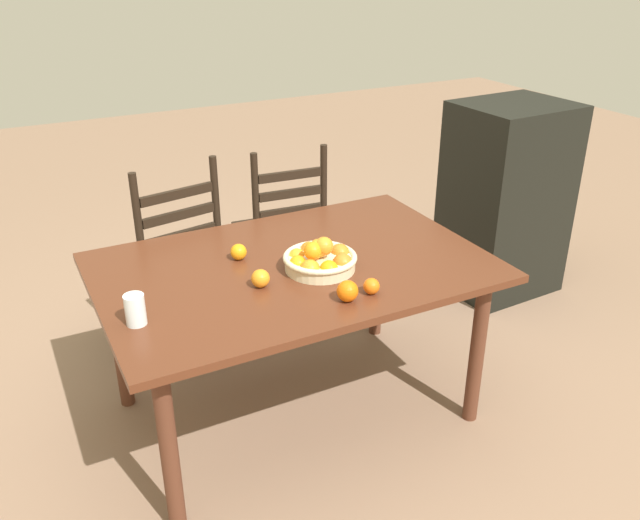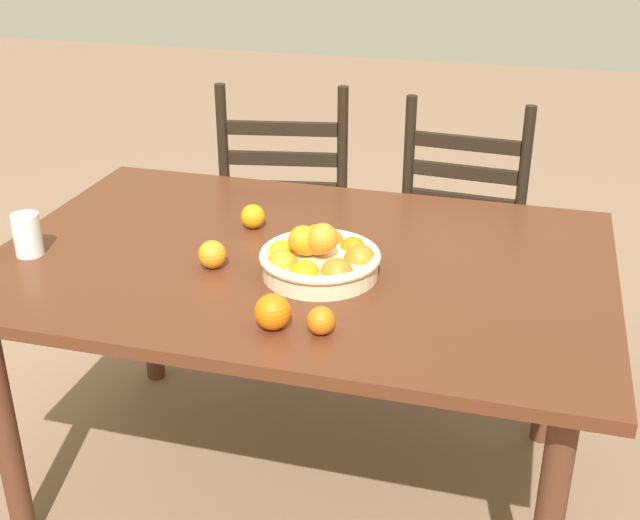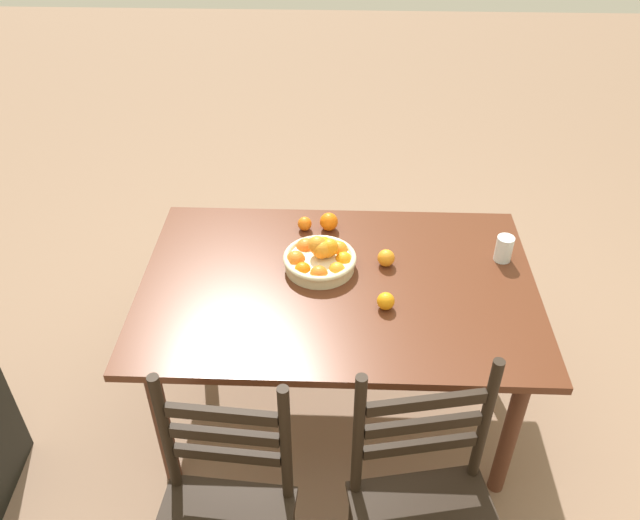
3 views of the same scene
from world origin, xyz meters
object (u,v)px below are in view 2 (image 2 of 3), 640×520
orange_loose_0 (212,254)px  orange_loose_1 (253,216)px  chair_by_cabinet (289,218)px  drinking_glass (27,235)px  chair_near_window (466,234)px  orange_loose_2 (321,321)px  orange_loose_3 (273,312)px  fruit_bowl (319,258)px  dining_table (301,285)px

orange_loose_0 → orange_loose_1: bearing=87.2°
chair_by_cabinet → drinking_glass: 1.13m
chair_near_window → orange_loose_2: (-0.19, -1.24, 0.30)m
orange_loose_2 → orange_loose_3: bearing=-176.6°
orange_loose_0 → drinking_glass: drinking_glass is taller
chair_near_window → fruit_bowl: chair_near_window is taller
orange_loose_1 → orange_loose_3: 0.55m
chair_near_window → dining_table: bearing=73.1°
orange_loose_0 → drinking_glass: bearing=-173.6°
fruit_bowl → orange_loose_1: bearing=137.0°
orange_loose_3 → drinking_glass: (-0.72, 0.19, 0.02)m
chair_near_window → orange_loose_3: size_ratio=12.32×
fruit_bowl → orange_loose_2: (0.08, -0.26, -0.02)m
dining_table → chair_near_window: size_ratio=1.59×
chair_near_window → drinking_glass: 1.50m
drinking_glass → chair_by_cabinet: bearing=69.7°
orange_loose_2 → orange_loose_3: orange_loose_3 is taller
fruit_bowl → orange_loose_3: 0.27m
chair_by_cabinet → orange_loose_3: chair_by_cabinet is taller
dining_table → orange_loose_1: (-0.18, 0.14, 0.12)m
orange_loose_3 → drinking_glass: size_ratio=0.72×
dining_table → orange_loose_1: orange_loose_1 is taller
dining_table → orange_loose_2: bearing=-67.1°
orange_loose_0 → orange_loose_2: (0.34, -0.24, -0.00)m
orange_loose_0 → chair_near_window: bearing=61.8°
dining_table → orange_loose_0: bearing=-148.1°
chair_by_cabinet → drinking_glass: (-0.37, -1.01, 0.32)m
dining_table → orange_loose_1: size_ratio=23.29×
dining_table → orange_loose_0: size_ratio=22.14×
orange_loose_3 → dining_table: bearing=97.2°
chair_near_window → orange_loose_1: bearing=59.1°
fruit_bowl → orange_loose_3: (-0.03, -0.27, -0.01)m
dining_table → drinking_glass: size_ratio=14.11×
orange_loose_0 → orange_loose_2: orange_loose_0 is taller
chair_near_window → orange_loose_3: chair_near_window is taller
chair_by_cabinet → orange_loose_3: bearing=95.3°
orange_loose_0 → orange_loose_1: (0.01, 0.26, -0.00)m
chair_by_cabinet → orange_loose_1: 0.77m
dining_table → chair_near_window: bearing=68.7°
orange_loose_0 → chair_by_cabinet: bearing=96.3°
orange_loose_2 → drinking_glass: drinking_glass is taller
chair_by_cabinet → orange_loose_0: 1.01m
orange_loose_0 → orange_loose_2: bearing=-34.8°
dining_table → orange_loose_0: 0.25m
orange_loose_0 → orange_loose_1: 0.26m
drinking_glass → dining_table: bearing=14.5°
fruit_bowl → dining_table: bearing=128.4°
orange_loose_1 → orange_loose_0: bearing=-92.8°
orange_loose_3 → orange_loose_0: bearing=134.2°
chair_near_window → orange_loose_0: chair_near_window is taller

